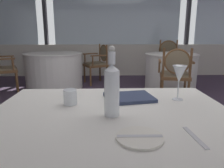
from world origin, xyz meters
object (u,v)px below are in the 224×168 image
Objects in this scene: water_tumbler at (70,97)px; dining_chair_2_1 at (176,71)px; dining_chair_0_0 at (99,61)px; water_bottle at (112,88)px; dining_chair_2_0 at (168,57)px; menu_book at (129,97)px; side_plate at (140,137)px; wine_glass at (179,75)px.

dining_chair_2_1 is at bearing 58.24° from water_tumbler.
dining_chair_2_1 reaches higher than dining_chair_0_0.
dining_chair_2_1 reaches higher than water_tumbler.
dining_chair_2_0 is (1.50, 4.15, -0.31)m from water_bottle.
water_tumbler is 0.30× the size of menu_book.
water_bottle reaches higher than dining_chair_2_1.
water_tumbler is 4.34m from dining_chair_2_0.
dining_chair_0_0 is at bearing 94.06° from side_plate.
dining_chair_2_1 is (1.28, -1.60, 0.03)m from dining_chair_0_0.
dining_chair_2_0 reaches higher than dining_chair_2_1.
menu_book is at bearing 175.63° from wine_glass.
dining_chair_2_0 is at bearing 70.09° from water_bottle.
menu_book reaches higher than side_plate.
dining_chair_0_0 is (-0.31, 3.63, -0.23)m from menu_book.
side_plate is at bearing -122.59° from wine_glass.
dining_chair_2_0 is at bearing 163.58° from dining_chair_0_0.
dining_chair_2_1 reaches higher than side_plate.
dining_chair_2_0 reaches higher than side_plate.
water_tumbler is 0.10× the size of dining_chair_0_0.
wine_glass is 3.72m from dining_chair_0_0.
wine_glass is at bearing -14.84° from menu_book.
water_tumbler is at bearing 128.46° from side_plate.
dining_chair_2_0 is 1.90m from dining_chair_2_1.
wine_glass is at bearing 174.64° from dining_chair_2_1.
water_bottle is at bearing 68.01° from dining_chair_0_0.
side_plate is at bearing -51.54° from water_tumbler.
water_bottle is 1.61× the size of wine_glass.
dining_chair_2_0 is (1.09, 3.91, -0.33)m from wine_glass.
dining_chair_2_1 is at bearing 71.86° from wine_glass.
side_plate is 0.53m from water_tumbler.
menu_book is at bearing 167.29° from dining_chair_2_1.
wine_glass reaches higher than dining_chair_2_1.
wine_glass is 0.23× the size of dining_chair_2_1.
side_plate is 4.16m from dining_chair_0_0.
dining_chair_0_0 reaches higher than water_tumbler.
dining_chair_2_0 reaches higher than wine_glass.
dining_chair_2_0 is at bearing 72.28° from side_plate.
water_bottle is 4.42m from dining_chair_2_0.
menu_book is 2.26m from dining_chair_2_1.
menu_book is (0.35, 0.09, -0.03)m from water_tumbler.
water_tumbler is 3.73m from dining_chair_0_0.
menu_book is (0.01, 0.51, 0.01)m from side_plate.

